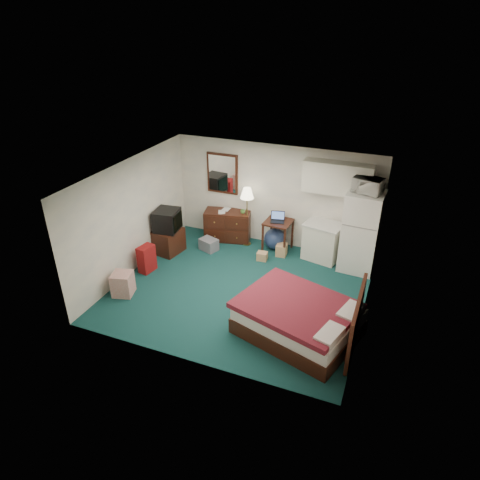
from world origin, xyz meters
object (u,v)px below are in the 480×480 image
at_px(dresser, 228,225).
at_px(desk, 278,236).
at_px(suitcase, 147,259).
at_px(floor_lamp, 247,217).
at_px(tv_stand, 168,241).
at_px(bed, 298,319).
at_px(kitchen_counter, 323,242).
at_px(fridge, 361,232).

height_order(dresser, desk, desk).
distance_m(desk, suitcase, 3.12).
bearing_deg(floor_lamp, tv_stand, -146.82).
distance_m(floor_lamp, tv_stand, 1.99).
relative_size(bed, suitcase, 3.19).
bearing_deg(desk, suitcase, -136.92).
bearing_deg(floor_lamp, desk, -1.22).
distance_m(kitchen_counter, tv_stand, 3.66).
distance_m(dresser, suitcase, 2.33).
height_order(dresser, suitcase, dresser).
bearing_deg(bed, floor_lamp, 143.16).
xyz_separation_m(dresser, kitchen_counter, (2.42, -0.07, 0.05)).
height_order(floor_lamp, kitchen_counter, floor_lamp).
bearing_deg(tv_stand, desk, 32.82).
xyz_separation_m(desk, fridge, (1.91, -0.11, 0.53)).
height_order(kitchen_counter, suitcase, kitchen_counter).
bearing_deg(tv_stand, dresser, 55.77).
height_order(fridge, tv_stand, fridge).
relative_size(dresser, desk, 1.46).
bearing_deg(dresser, bed, -60.55).
distance_m(floor_lamp, kitchen_counter, 1.91).
bearing_deg(tv_stand, floor_lamp, 42.72).
distance_m(kitchen_counter, fridge, 0.97).
bearing_deg(suitcase, desk, 49.40).
height_order(floor_lamp, fridge, fridge).
xyz_separation_m(fridge, suitcase, (-4.32, -1.87, -0.61)).
distance_m(dresser, tv_stand, 1.56).
relative_size(dresser, floor_lamp, 0.76).
height_order(dresser, bed, dresser).
bearing_deg(floor_lamp, kitchen_counter, -0.11).
relative_size(fridge, bed, 0.93).
xyz_separation_m(floor_lamp, suitcase, (-1.61, -2.00, -0.44)).
bearing_deg(suitcase, dresser, 72.65).
bearing_deg(suitcase, fridge, 33.35).
height_order(kitchen_counter, tv_stand, kitchen_counter).
height_order(floor_lamp, desk, floor_lamp).
distance_m(dresser, fridge, 3.30).
xyz_separation_m(dresser, desk, (1.34, -0.08, 0.00)).
height_order(kitchen_counter, bed, kitchen_counter).
bearing_deg(kitchen_counter, tv_stand, -150.83).
bearing_deg(bed, desk, 131.19).
height_order(dresser, fridge, fridge).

